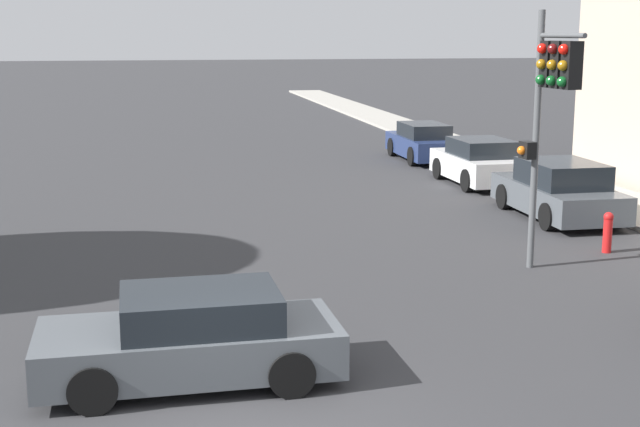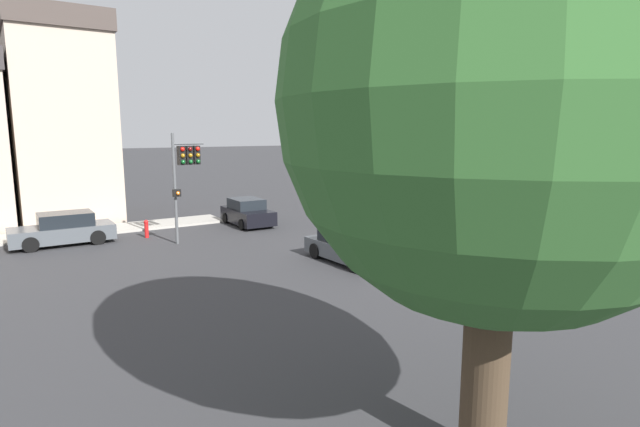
% 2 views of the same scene
% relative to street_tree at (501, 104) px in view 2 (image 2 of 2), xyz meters
% --- Properties ---
extents(ground_plane, '(300.00, 300.00, 0.00)m').
position_rel_street_tree_xyz_m(ground_plane, '(11.78, -8.04, -5.74)').
color(ground_plane, '#333335').
extents(rowhouse_backdrop, '(8.26, 11.26, 11.98)m').
position_rel_street_tree_xyz_m(rowhouse_backdrop, '(29.41, 4.92, -0.26)').
color(rowhouse_backdrop, '#BCA893').
rests_on(rowhouse_backdrop, ground_plane).
extents(street_tree, '(6.57, 6.57, 9.05)m').
position_rel_street_tree_xyz_m(street_tree, '(0.00, 0.00, 0.00)').
color(street_tree, '#423323').
rests_on(street_tree, ground_plane).
extents(traffic_signal, '(0.69, 1.70, 5.26)m').
position_rel_street_tree_xyz_m(traffic_signal, '(18.61, -1.56, -1.98)').
color(traffic_signal, '#515456').
rests_on(traffic_signal, ground_plane).
extents(crossing_car_0, '(4.00, 2.05, 1.52)m').
position_rel_street_tree_xyz_m(crossing_car_0, '(21.14, -5.95, -5.03)').
color(crossing_car_0, black).
rests_on(crossing_car_0, ground_plane).
extents(crossing_car_1, '(4.21, 1.96, 1.31)m').
position_rel_street_tree_xyz_m(crossing_car_1, '(11.32, -5.87, -5.11)').
color(crossing_car_1, '#4C5156').
rests_on(crossing_car_1, ground_plane).
extents(parked_car_0, '(2.07, 4.52, 1.53)m').
position_rel_street_tree_xyz_m(parked_car_0, '(21.44, 3.54, -5.02)').
color(parked_car_0, '#4C5156').
rests_on(parked_car_0, ground_plane).
extents(fire_hydrant, '(0.22, 0.22, 0.92)m').
position_rel_street_tree_xyz_m(fire_hydrant, '(20.82, -0.15, -5.25)').
color(fire_hydrant, red).
rests_on(fire_hydrant, ground_plane).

